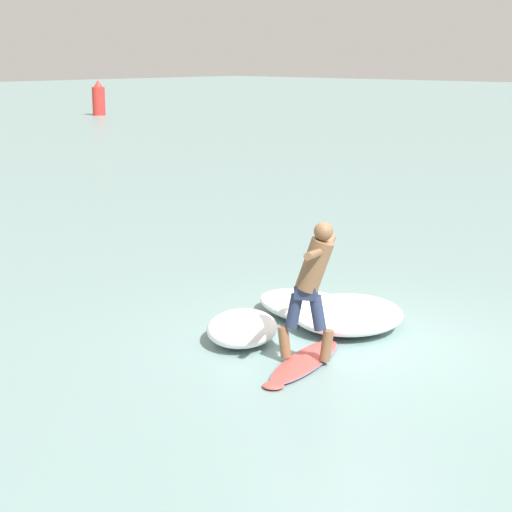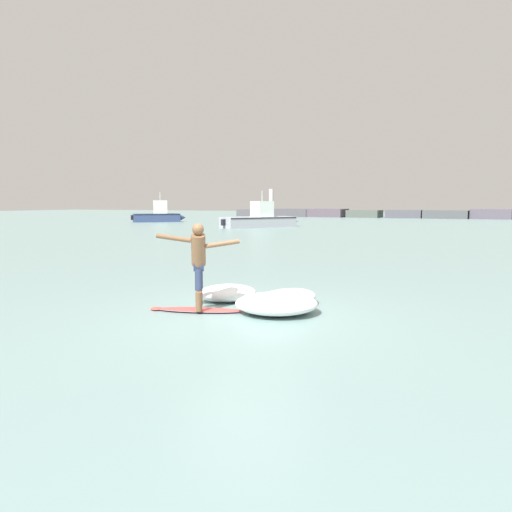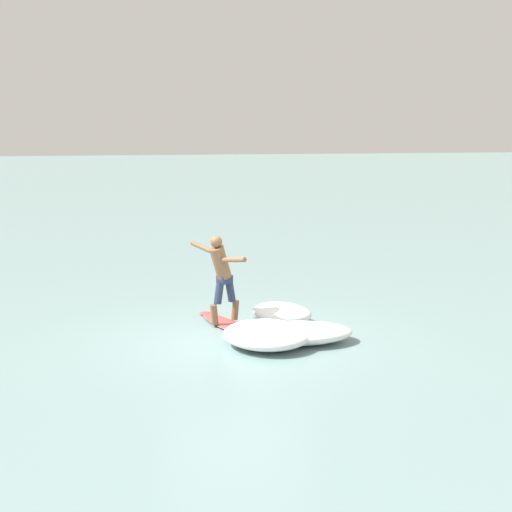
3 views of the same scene
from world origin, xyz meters
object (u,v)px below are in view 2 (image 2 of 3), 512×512
fishing_boat_near_jetty (261,219)px  surfer (199,259)px  surfboard (198,310)px  small_boat_offshore (159,215)px

fishing_boat_near_jetty → surfer: bearing=-68.9°
surfboard → small_boat_offshore: bearing=125.7°
surfboard → fishing_boat_near_jetty: size_ratio=0.27×
surfboard → small_boat_offshore: size_ratio=0.37×
surfboard → surfer: size_ratio=1.12×
fishing_boat_near_jetty → surfboard: bearing=-69.0°
small_boat_offshore → surfboard: bearing=-54.3°
small_boat_offshore → fishing_boat_near_jetty: bearing=-22.2°
surfer → fishing_boat_near_jetty: 33.37m
surfer → fishing_boat_near_jetty: (-11.99, 31.14, -0.40)m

